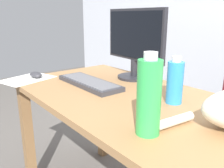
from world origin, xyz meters
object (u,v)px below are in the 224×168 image
Objects in this scene: computer_mouse at (36,75)px; spray_bottle at (175,82)px; monitor at (134,41)px; water_bottle at (149,97)px; keyboard at (89,83)px.

computer_mouse is 0.88m from spray_bottle.
water_bottle is at bearing -40.11° from monitor.
monitor reaches higher than computer_mouse.
spray_bottle is (0.47, 0.13, 0.08)m from keyboard.
water_bottle is at bearing -15.66° from keyboard.
monitor is 0.64m from computer_mouse.
spray_bottle is at bearing 20.30° from computer_mouse.
spray_bottle is (-0.13, 0.30, -0.03)m from water_bottle.
computer_mouse is 0.95m from water_bottle.
water_bottle is 0.33m from spray_bottle.
monitor is at bearing 158.99° from spray_bottle.
water_bottle is (0.95, 0.00, 0.11)m from computer_mouse.
keyboard is at bearing -164.17° from spray_bottle.
computer_mouse reaches higher than keyboard.
water_bottle is (0.55, -0.47, -0.10)m from monitor.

